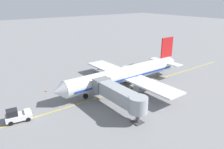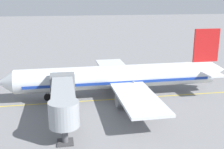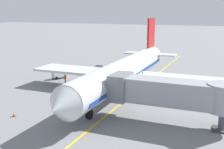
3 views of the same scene
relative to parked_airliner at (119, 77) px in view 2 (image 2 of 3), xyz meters
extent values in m
plane|color=slate|center=(-1.44, 1.20, -3.19)|extent=(400.00, 400.00, 0.00)
cube|color=gold|center=(-1.44, 1.20, -3.18)|extent=(0.24, 80.00, 0.01)
cylinder|color=silver|center=(0.00, 0.27, 0.10)|extent=(3.93, 32.03, 3.70)
cube|color=#193899|center=(0.00, 0.27, -0.36)|extent=(3.95, 29.47, 0.44)
cone|color=silver|center=(-0.13, 17.47, 0.10)|extent=(3.64, 2.43, 3.63)
cone|color=silver|center=(0.12, -17.13, 0.40)|extent=(3.17, 2.82, 3.14)
cube|color=black|center=(-0.11, 15.67, 0.75)|extent=(2.78, 1.12, 0.60)
cube|color=silver|center=(0.01, -0.73, -0.55)|extent=(30.04, 5.42, 0.36)
cylinder|color=gray|center=(-5.50, 0.03, -1.80)|extent=(2.02, 3.21, 2.00)
cylinder|color=gray|center=(5.50, 0.11, -1.80)|extent=(2.02, 3.21, 2.00)
cube|color=red|center=(0.11, -14.73, 4.70)|extent=(0.35, 4.40, 5.50)
cube|color=silver|center=(0.10, -14.53, 0.65)|extent=(10.02, 2.67, 0.24)
cylinder|color=black|center=(-0.08, 11.47, -2.64)|extent=(0.46, 1.10, 1.10)
cylinder|color=gray|center=(-0.08, 11.47, -1.09)|extent=(0.24, 0.24, 2.00)
cylinder|color=black|center=(-2.29, -1.74, -2.64)|extent=(0.46, 1.10, 1.10)
cylinder|color=gray|center=(-2.29, -1.74, -1.09)|extent=(0.24, 0.24, 2.00)
cylinder|color=black|center=(2.31, -1.71, -2.64)|extent=(0.46, 1.10, 1.10)
cylinder|color=gray|center=(2.31, -1.71, -1.09)|extent=(0.24, 0.24, 2.00)
cube|color=#93999E|center=(-8.08, 9.06, 0.30)|extent=(11.92, 2.80, 2.60)
cube|color=slate|center=(-2.92, 9.06, 0.30)|extent=(2.00, 3.50, 2.99)
cylinder|color=#93999E|center=(-14.04, 9.06, 0.30)|extent=(3.36, 3.36, 2.86)
cylinder|color=#4C4C51|center=(-14.04, 9.06, -2.09)|extent=(0.70, 0.70, 2.19)
cube|color=#38383A|center=(-14.04, 9.06, -3.11)|extent=(1.80, 1.80, 0.16)
cube|color=#B21E1E|center=(5.56, 2.16, -2.56)|extent=(2.29, 2.77, 0.70)
cube|color=#B21E1E|center=(5.90, 2.76, -1.99)|extent=(1.41, 1.42, 0.44)
cube|color=black|center=(5.22, 1.57, -1.89)|extent=(0.81, 0.56, 0.64)
cylinder|color=black|center=(5.62, 2.27, -1.91)|extent=(0.20, 0.27, 0.54)
cylinder|color=black|center=(5.53, 3.19, -2.91)|extent=(0.45, 0.59, 0.56)
cylinder|color=black|center=(6.46, 2.65, -2.91)|extent=(0.45, 0.59, 0.56)
cylinder|color=black|center=(4.66, 1.67, -2.91)|extent=(0.45, 0.59, 0.56)
cylinder|color=black|center=(5.59, 1.13, -2.91)|extent=(0.45, 0.59, 0.56)
cube|color=silver|center=(14.01, -3.97, -2.56)|extent=(2.17, 2.77, 0.70)
cube|color=silver|center=(14.31, -3.35, -1.99)|extent=(1.38, 1.39, 0.44)
cube|color=black|center=(13.71, -4.58, -1.89)|extent=(0.83, 0.51, 0.64)
cylinder|color=black|center=(14.06, -3.85, -1.91)|extent=(0.19, 0.27, 0.54)
cylinder|color=black|center=(13.91, -2.94, -2.91)|extent=(0.42, 0.59, 0.56)
cylinder|color=black|center=(14.88, -3.41, -2.91)|extent=(0.42, 0.59, 0.56)
cylinder|color=black|center=(13.14, -4.52, -2.91)|extent=(0.42, 0.59, 0.56)
cylinder|color=black|center=(14.11, -4.99, -2.91)|extent=(0.42, 0.59, 0.56)
cube|color=#4C4C51|center=(9.38, -7.43, -2.77)|extent=(1.76, 2.43, 0.12)
cube|color=#999EA3|center=(9.38, -7.43, -2.16)|extent=(1.67, 2.31, 1.10)
cylinder|color=#4C4C51|center=(9.06, -6.02, -2.78)|extent=(0.22, 0.70, 0.07)
cylinder|color=black|center=(8.66, -6.75, -3.01)|extent=(0.20, 0.38, 0.36)
cylinder|color=black|center=(9.74, -6.50, -3.01)|extent=(0.20, 0.38, 0.36)
cylinder|color=black|center=(9.02, -8.36, -3.01)|extent=(0.20, 0.38, 0.36)
cylinder|color=black|center=(10.10, -8.11, -3.01)|extent=(0.20, 0.38, 0.36)
cube|color=#4C4C51|center=(9.07, -10.06, -2.77)|extent=(1.76, 2.43, 0.12)
cube|color=#2D2D33|center=(9.07, -10.06, -2.16)|extent=(1.67, 2.31, 1.10)
cylinder|color=#4C4C51|center=(8.75, -8.65, -2.78)|extent=(0.22, 0.70, 0.07)
cylinder|color=black|center=(8.35, -9.38, -3.01)|extent=(0.20, 0.38, 0.36)
cylinder|color=black|center=(9.42, -9.14, -3.01)|extent=(0.20, 0.38, 0.36)
cylinder|color=black|center=(8.71, -10.99, -3.01)|extent=(0.20, 0.38, 0.36)
cylinder|color=black|center=(9.79, -10.75, -3.01)|extent=(0.20, 0.38, 0.36)
cylinder|color=#232328|center=(10.67, -0.65, -2.76)|extent=(0.15, 0.15, 0.85)
cylinder|color=#232328|center=(10.76, -0.83, -2.76)|extent=(0.15, 0.15, 0.85)
cube|color=orange|center=(10.72, -0.74, -2.04)|extent=(0.38, 0.45, 0.60)
cylinder|color=orange|center=(10.61, -0.52, -2.09)|extent=(0.17, 0.24, 0.57)
cylinder|color=orange|center=(10.82, -0.97, -2.09)|extent=(0.17, 0.24, 0.57)
sphere|color=beige|center=(10.72, -0.74, -1.61)|extent=(0.22, 0.22, 0.22)
cube|color=red|center=(10.72, -0.74, -1.59)|extent=(0.18, 0.27, 0.10)
cube|color=black|center=(8.77, 17.05, -3.17)|extent=(0.36, 0.36, 0.04)
cone|color=orange|center=(8.77, 17.05, -2.87)|extent=(0.30, 0.30, 0.55)
cylinder|color=white|center=(8.77, 17.05, -2.84)|extent=(0.21, 0.21, 0.06)
cube|color=black|center=(2.50, 9.50, -3.17)|extent=(0.36, 0.36, 0.04)
cone|color=orange|center=(2.50, 9.50, -2.87)|extent=(0.30, 0.30, 0.55)
cylinder|color=white|center=(2.50, 9.50, -2.84)|extent=(0.21, 0.21, 0.06)
cube|color=black|center=(8.32, 14.22, -3.17)|extent=(0.36, 0.36, 0.04)
cone|color=orange|center=(8.32, 14.22, -2.87)|extent=(0.30, 0.30, 0.55)
cylinder|color=white|center=(8.32, 14.22, -2.84)|extent=(0.21, 0.21, 0.06)
camera|label=1|loc=(-38.24, 32.62, 17.67)|focal=34.95mm
camera|label=2|loc=(-42.75, 9.00, 12.60)|focal=45.31mm
camera|label=3|loc=(-14.38, 38.77, 8.88)|focal=46.02mm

